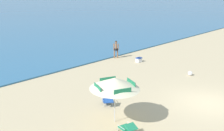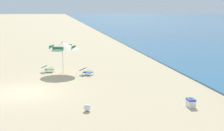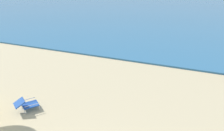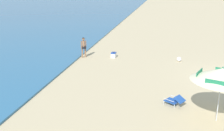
{
  "view_description": "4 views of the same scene",
  "coord_description": "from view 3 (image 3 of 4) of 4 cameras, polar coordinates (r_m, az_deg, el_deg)",
  "views": [
    {
      "loc": [
        -14.39,
        -6.27,
        6.58
      ],
      "look_at": [
        -0.84,
        6.86,
        1.0
      ],
      "focal_mm": 45.2,
      "sensor_mm": 36.0,
      "label": 1
    },
    {
      "loc": [
        16.83,
        2.12,
        4.6
      ],
      "look_at": [
        -1.12,
        5.34,
        1.2
      ],
      "focal_mm": 47.34,
      "sensor_mm": 36.0,
      "label": 2
    },
    {
      "loc": [
        2.1,
        -1.95,
        4.94
      ],
      "look_at": [
        -1.94,
        7.34,
        1.05
      ],
      "focal_mm": 36.92,
      "sensor_mm": 36.0,
      "label": 3
    },
    {
      "loc": [
        -15.57,
        4.84,
        5.29
      ],
      "look_at": [
        -1.3,
        7.47,
        0.93
      ],
      "focal_mm": 41.55,
      "sensor_mm": 36.0,
      "label": 4
    }
  ],
  "objects": [
    {
      "name": "lounge_chair_beside_umbrella",
      "position": [
        9.79,
        -20.42,
        -8.92
      ],
      "size": [
        0.93,
        1.02,
        0.52
      ],
      "color": "#1E4799",
      "rests_on": "ground"
    }
  ]
}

